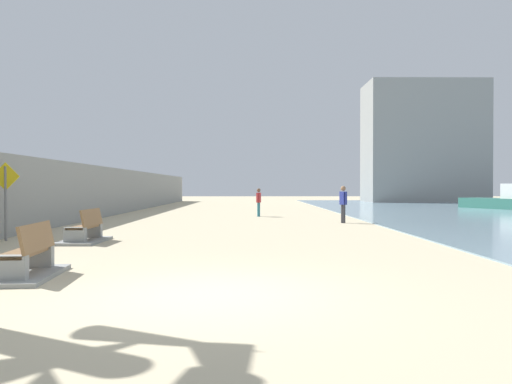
% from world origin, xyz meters
% --- Properties ---
extents(ground_plane, '(120.00, 120.00, 0.00)m').
position_xyz_m(ground_plane, '(0.00, 18.00, 0.00)').
color(ground_plane, '#C6B793').
extents(seawall, '(0.80, 64.00, 2.70)m').
position_xyz_m(seawall, '(-7.50, 18.00, 1.35)').
color(seawall, gray).
rests_on(seawall, ground).
extents(bench_near, '(1.26, 2.18, 0.98)m').
position_xyz_m(bench_near, '(-3.39, 1.49, 0.23)').
color(bench_near, gray).
rests_on(bench_near, ground).
extents(bench_far, '(1.15, 2.12, 0.98)m').
position_xyz_m(bench_far, '(-4.22, 7.34, 0.23)').
color(bench_far, gray).
rests_on(bench_far, ground).
extents(person_walking, '(0.27, 0.51, 1.54)m').
position_xyz_m(person_walking, '(1.08, 20.14, 0.88)').
color(person_walking, teal).
rests_on(person_walking, ground).
extents(person_standing, '(0.30, 0.49, 1.67)m').
position_xyz_m(person_standing, '(4.80, 15.13, 0.97)').
color(person_standing, '#333338').
rests_on(person_standing, ground).
extents(pedestrian_sign, '(0.85, 0.08, 2.36)m').
position_xyz_m(pedestrian_sign, '(-6.71, 7.73, 1.47)').
color(pedestrian_sign, slate).
rests_on(pedestrian_sign, ground).
extents(harbor_building, '(12.00, 6.00, 12.49)m').
position_xyz_m(harbor_building, '(18.78, 46.00, 6.25)').
color(harbor_building, gray).
rests_on(harbor_building, ground).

